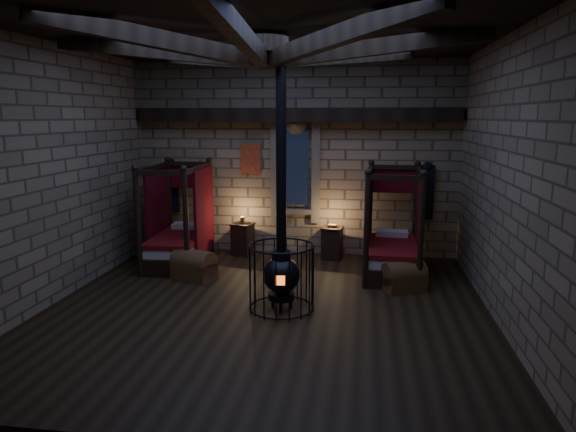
# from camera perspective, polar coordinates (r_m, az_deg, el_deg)

# --- Properties ---
(room) EXTENTS (7.02, 7.02, 4.29)m
(room) POSITION_cam_1_polar(r_m,az_deg,el_deg) (7.91, -2.50, 16.24)
(room) COLOR black
(room) RESTS_ON ground
(bed_left) EXTENTS (1.13, 2.01, 2.05)m
(bed_left) POSITION_cam_1_polar(r_m,az_deg,el_deg) (10.93, -11.98, -2.53)
(bed_left) COLOR black
(bed_left) RESTS_ON ground
(bed_right) EXTENTS (1.11, 2.00, 2.04)m
(bed_right) POSITION_cam_1_polar(r_m,az_deg,el_deg) (10.20, 11.45, -3.50)
(bed_right) COLOR black
(bed_right) RESTS_ON ground
(trunk_left) EXTENTS (0.90, 0.74, 0.57)m
(trunk_left) POSITION_cam_1_polar(r_m,az_deg,el_deg) (9.87, -10.40, -5.46)
(trunk_left) COLOR brown
(trunk_left) RESTS_ON ground
(trunk_right) EXTENTS (0.83, 0.71, 0.52)m
(trunk_right) POSITION_cam_1_polar(r_m,az_deg,el_deg) (9.34, 12.75, -6.64)
(trunk_right) COLOR brown
(trunk_right) RESTS_ON ground
(nightstand_left) EXTENTS (0.54, 0.52, 0.87)m
(nightstand_left) POSITION_cam_1_polar(r_m,az_deg,el_deg) (11.37, -5.05, -2.53)
(nightstand_left) COLOR black
(nightstand_left) RESTS_ON ground
(nightstand_right) EXTENTS (0.50, 0.48, 0.76)m
(nightstand_right) POSITION_cam_1_polar(r_m,az_deg,el_deg) (11.05, 4.93, -2.99)
(nightstand_right) COLOR black
(nightstand_right) RESTS_ON ground
(stove) EXTENTS (1.04, 1.04, 4.05)m
(stove) POSITION_cam_1_polar(r_m,az_deg,el_deg) (8.09, -0.74, -6.16)
(stove) COLOR black
(stove) RESTS_ON ground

